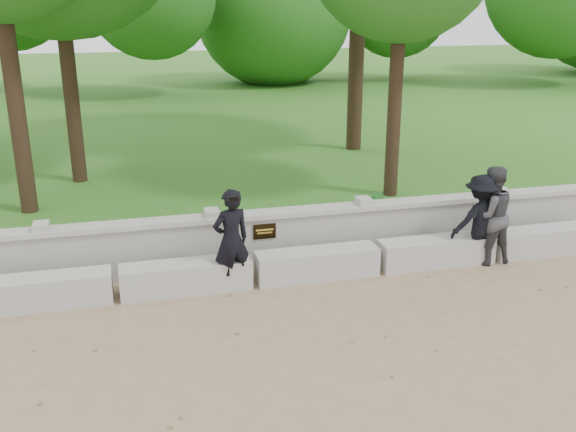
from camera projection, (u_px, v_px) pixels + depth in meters
The scene contains 8 objects.
ground at pixel (284, 346), 7.94m from camera, with size 80.00×80.00×0.00m, color #977B5C.
lawn at pixel (179, 129), 20.75m from camera, with size 40.00×22.00×0.25m, color #2E691B.
concrete_bench at pixel (253, 270), 9.61m from camera, with size 11.90×0.45×0.45m.
parapet_wall at pixel (244, 239), 10.18m from camera, with size 12.50×0.35×0.90m.
man_main at pixel (231, 240), 9.26m from camera, with size 0.65×0.60×1.55m.
visitor_left at pixel (490, 215), 10.24m from camera, with size 0.83×0.66×1.61m.
visitor_mid at pixel (480, 220), 10.22m from camera, with size 0.99×0.61×1.49m.
shrub_b at pixel (377, 209), 11.39m from camera, with size 0.32×0.26×0.58m, color #27742A.
Camera 1 is at (-1.70, -6.80, 4.07)m, focal length 40.00 mm.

